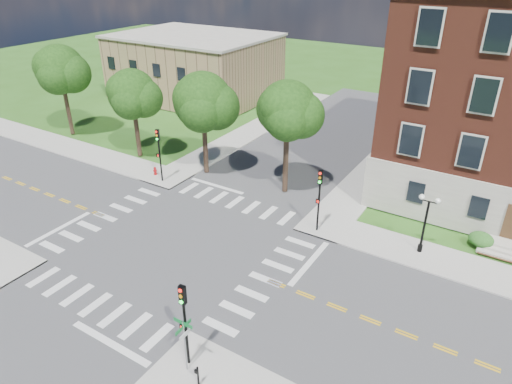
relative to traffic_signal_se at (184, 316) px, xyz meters
The scene contains 19 objects.
ground 11.12m from the traffic_signal_se, 133.76° to the left, with size 160.00×160.00×0.00m, color #2D5818.
road_ew 11.12m from the traffic_signal_se, 133.76° to the left, with size 90.00×12.00×0.01m, color #3D3D3F.
road_ns 11.12m from the traffic_signal_se, 133.76° to the left, with size 12.00×90.00×0.01m, color #3D3D3F.
sidewalk_ne 24.62m from the traffic_signal_se, 70.86° to the left, with size 34.00×34.00×0.12m.
sidewalk_nw 32.55m from the traffic_signal_se, 134.59° to the left, with size 34.00×34.00×0.12m.
crosswalk_east 8.33m from the traffic_signal_se, 91.26° to the left, with size 2.20×10.20×0.02m, color silver, non-canonical shape.
stop_bar_east 11.25m from the traffic_signal_se, 82.38° to the left, with size 0.40×5.50×0.00m, color silver.
secondary_building 47.80m from the traffic_signal_se, 127.92° to the left, with size 20.40×15.40×8.30m.
tree_a 36.67m from the traffic_signal_se, 149.99° to the left, with size 5.12×5.12×9.73m.
tree_b 27.47m from the traffic_signal_se, 139.49° to the left, with size 4.57×4.57×8.60m.
tree_c 22.51m from the traffic_signal_se, 125.05° to the left, with size 5.08×5.08×9.23m.
tree_d 19.70m from the traffic_signal_se, 104.38° to the left, with size 4.62×4.62×9.47m.
traffic_signal_se is the anchor object (origin of this frame).
traffic_signal_ne 14.45m from the traffic_signal_se, 89.27° to the left, with size 0.38×0.45×4.80m.
traffic_signal_nw 20.92m from the traffic_signal_se, 135.70° to the left, with size 0.38×0.46×4.80m.
twin_lamp_west 17.32m from the traffic_signal_se, 65.22° to the left, with size 1.36×0.36×4.23m.
street_sign_pole 0.97m from the traffic_signal_se, 58.65° to the right, with size 1.10×1.10×3.10m.
push_button_post 2.82m from the traffic_signal_se, 33.23° to the right, with size 0.14×0.21×1.20m.
fire_hydrant 22.52m from the traffic_signal_se, 137.06° to the left, with size 0.35×0.35×0.75m.
Camera 1 is at (18.66, -19.55, 18.14)m, focal length 32.00 mm.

